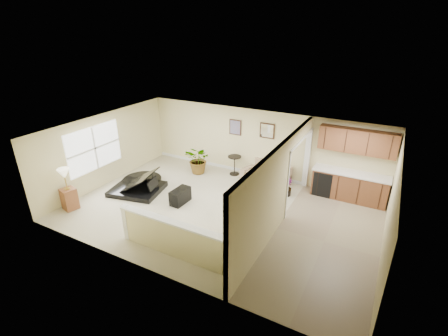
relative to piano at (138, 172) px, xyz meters
The scene contains 20 objects.
floor 3.21m from the piano, ahead, with size 9.00×9.00×0.00m, color #B4AD8C.
back_wall 4.39m from the piano, 43.59° to the left, with size 9.00×0.04×2.50m, color beige.
front_wall 4.39m from the piano, 43.65° to the right, with size 9.00×0.04×2.50m, color beige.
left_wall 1.48m from the piano, behind, with size 0.04×6.00×2.50m, color beige.
right_wall 7.67m from the piano, ahead, with size 0.04×6.00×2.50m, color beige.
ceiling 3.66m from the piano, ahead, with size 9.00×6.00×0.04m, color white.
kitchen_vinyl 6.33m from the piano, ahead, with size 2.70×6.00×0.01m, color gray.
interior_partition 4.99m from the piano, ahead, with size 0.18×5.99×2.50m.
pony_half_wall 3.96m from the piano, 35.55° to the right, with size 3.42×0.22×1.00m.
left_window 1.64m from the piano, 159.37° to the right, with size 0.05×2.15×1.45m, color white.
wall_art_left 3.86m from the piano, 53.48° to the left, with size 0.48×0.04×0.58m.
wall_mirror 4.69m from the piano, 40.72° to the left, with size 0.55×0.04×0.55m.
kitchen_cabinets 6.90m from the piano, 23.29° to the left, with size 2.36×0.65×2.33m.
piano is the anchor object (origin of this frame).
piano_bench 1.83m from the piano, ahead, with size 0.36×0.72×0.48m, color black.
loveseat 4.48m from the piano, 35.89° to the left, with size 1.89×1.35×0.94m.
accent_table 3.54m from the piano, 48.49° to the left, with size 0.51×0.51×0.74m.
palm_plant 2.40m from the piano, 62.46° to the left, with size 1.05×0.93×1.10m.
small_plant 5.02m from the piano, 23.39° to the left, with size 0.38×0.38×0.61m.
lamp_stand 2.23m from the piano, 116.77° to the right, with size 0.47×0.47×1.34m.
Camera 1 is at (4.12, -7.42, 5.22)m, focal length 26.00 mm.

